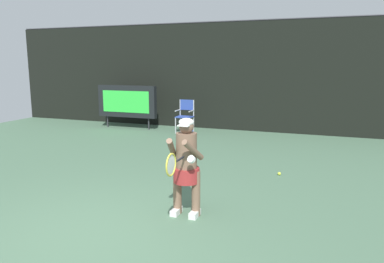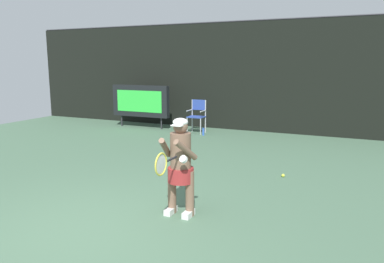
# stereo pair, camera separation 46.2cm
# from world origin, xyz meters

# --- Properties ---
(ground) EXTENTS (18.00, 22.00, 0.03)m
(ground) POSITION_xyz_m (0.00, -0.19, -0.01)
(ground) COLOR #4A6B52
(backdrop_screen) EXTENTS (18.00, 0.12, 3.66)m
(backdrop_screen) POSITION_xyz_m (0.00, 8.50, 1.81)
(backdrop_screen) COLOR black
(backdrop_screen) RESTS_ON ground
(scoreboard) EXTENTS (2.20, 0.21, 1.50)m
(scoreboard) POSITION_xyz_m (-3.80, 7.47, 0.95)
(scoreboard) COLOR black
(scoreboard) RESTS_ON ground
(umpire_chair) EXTENTS (0.52, 0.44, 1.08)m
(umpire_chair) POSITION_xyz_m (-1.58, 7.39, 0.62)
(umpire_chair) COLOR #B7B7BC
(umpire_chair) RESTS_ON ground
(water_bottle) EXTENTS (0.07, 0.07, 0.27)m
(water_bottle) POSITION_xyz_m (-1.21, 7.03, 0.12)
(water_bottle) COLOR blue
(water_bottle) RESTS_ON ground
(tennis_player) EXTENTS (0.53, 0.60, 1.48)m
(tennis_player) POSITION_xyz_m (0.90, 1.09, 0.81)
(tennis_player) COLOR white
(tennis_player) RESTS_ON ground
(tennis_racket) EXTENTS (0.03, 0.60, 0.31)m
(tennis_racket) POSITION_xyz_m (0.94, 0.45, 0.96)
(tennis_racket) COLOR black
(tennis_ball_loose) EXTENTS (0.07, 0.07, 0.07)m
(tennis_ball_loose) POSITION_xyz_m (1.96, 3.63, 0.03)
(tennis_ball_loose) COLOR #CCDB3D
(tennis_ball_loose) RESTS_ON ground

